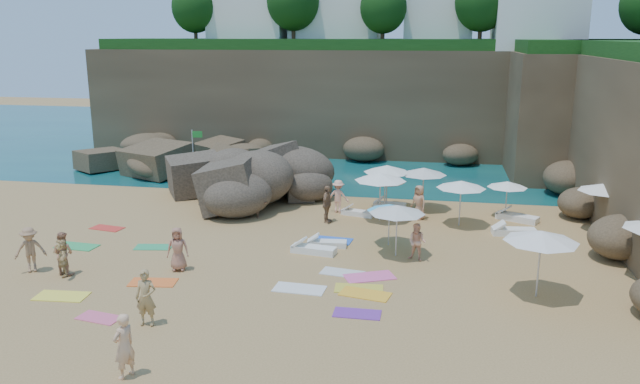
% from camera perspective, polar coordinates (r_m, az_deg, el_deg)
% --- Properties ---
extents(ground, '(120.00, 120.00, 0.00)m').
position_cam_1_polar(ground, '(27.18, -5.33, -5.43)').
color(ground, tan).
rests_on(ground, ground).
extents(seawater, '(120.00, 120.00, 0.00)m').
position_cam_1_polar(seawater, '(55.81, 3.06, 4.78)').
color(seawater, '#0C4751').
rests_on(seawater, ground).
extents(cliff_back, '(44.00, 8.00, 8.00)m').
position_cam_1_polar(cliff_back, '(50.13, 4.65, 8.30)').
color(cliff_back, brown).
rests_on(cliff_back, ground).
extents(cliff_corner, '(10.00, 12.00, 8.00)m').
position_cam_1_polar(cliff_corner, '(45.97, 23.03, 6.69)').
color(cliff_corner, brown).
rests_on(cliff_corner, ground).
extents(rock_promontory, '(12.00, 7.00, 2.00)m').
position_cam_1_polar(rock_promontory, '(45.39, -13.26, 2.24)').
color(rock_promontory, brown).
rests_on(rock_promontory, ground).
extents(clifftop_buildings, '(28.48, 9.48, 7.00)m').
position_cam_1_polar(clifftop_buildings, '(50.62, 6.05, 16.53)').
color(clifftop_buildings, white).
rests_on(clifftop_buildings, cliff_back).
extents(clifftop_trees, '(35.60, 23.82, 4.40)m').
position_cam_1_polar(clifftop_trees, '(44.24, 7.81, 16.85)').
color(clifftop_trees, '#11380F').
rests_on(clifftop_trees, ground).
extents(marina_masts, '(3.10, 0.10, 6.00)m').
position_cam_1_polar(marina_masts, '(59.81, -12.92, 7.97)').
color(marina_masts, white).
rests_on(marina_masts, ground).
extents(rock_outcrop, '(9.08, 7.84, 3.07)m').
position_cam_1_polar(rock_outcrop, '(34.97, -6.88, -1.00)').
color(rock_outcrop, brown).
rests_on(rock_outcrop, ground).
extents(flag_pole, '(0.67, 0.14, 3.45)m').
position_cam_1_polar(flag_pole, '(39.34, -11.40, 3.81)').
color(flag_pole, silver).
rests_on(flag_pole, ground).
extents(parasol_0, '(2.42, 2.42, 2.29)m').
position_cam_1_polar(parasol_0, '(33.37, 9.47, 1.89)').
color(parasol_0, silver).
rests_on(parasol_0, ground).
extents(parasol_1, '(2.39, 2.39, 2.26)m').
position_cam_1_polar(parasol_1, '(30.86, 12.79, 0.68)').
color(parasol_1, silver).
rests_on(parasol_1, ground).
extents(parasol_2, '(2.59, 2.59, 2.45)m').
position_cam_1_polar(parasol_2, '(31.09, 5.55, 1.39)').
color(parasol_2, silver).
rests_on(parasol_2, ground).
extents(parasol_4, '(2.49, 2.49, 2.35)m').
position_cam_1_polar(parasol_4, '(32.10, 24.65, 0.39)').
color(parasol_4, silver).
rests_on(parasol_4, ground).
extents(parasol_5, '(2.51, 2.51, 2.37)m').
position_cam_1_polar(parasol_5, '(33.35, 6.15, 2.12)').
color(parasol_5, silver).
rests_on(parasol_5, ground).
extents(parasol_6, '(2.05, 2.05, 1.94)m').
position_cam_1_polar(parasol_6, '(32.63, 5.96, 1.15)').
color(parasol_6, silver).
rests_on(parasol_6, ground).
extents(parasol_7, '(2.01, 2.01, 1.90)m').
position_cam_1_polar(parasol_7, '(32.91, 16.76, 0.67)').
color(parasol_7, silver).
rests_on(parasol_7, ground).
extents(parasol_9, '(2.36, 2.36, 2.23)m').
position_cam_1_polar(parasol_9, '(26.13, 7.07, -1.58)').
color(parasol_9, silver).
rests_on(parasol_9, ground).
extents(parasol_10, '(1.99, 1.99, 1.88)m').
position_cam_1_polar(parasol_10, '(27.54, 6.37, -1.42)').
color(parasol_10, silver).
rests_on(parasol_10, ground).
extents(parasol_11, '(2.61, 2.61, 2.46)m').
position_cam_1_polar(parasol_11, '(23.15, 19.58, -3.83)').
color(parasol_11, silver).
rests_on(parasol_11, ground).
extents(lounger_0, '(1.79, 0.73, 0.27)m').
position_cam_1_polar(lounger_0, '(33.98, 6.39, -1.20)').
color(lounger_0, white).
rests_on(lounger_0, ground).
extents(lounger_1, '(1.78, 0.97, 0.26)m').
position_cam_1_polar(lounger_1, '(32.36, 3.48, -1.93)').
color(lounger_1, white).
rests_on(lounger_1, ground).
extents(lounger_2, '(2.06, 0.88, 0.31)m').
position_cam_1_polar(lounger_2, '(30.58, 17.30, -3.48)').
color(lounger_2, white).
rests_on(lounger_2, ground).
extents(lounger_3, '(1.99, 0.91, 0.30)m').
position_cam_1_polar(lounger_3, '(26.81, -0.58, -5.31)').
color(lounger_3, white).
rests_on(lounger_3, ground).
extents(lounger_4, '(2.14, 1.55, 0.32)m').
position_cam_1_polar(lounger_4, '(32.90, 17.59, -2.26)').
color(lounger_4, white).
rests_on(lounger_4, ground).
extents(lounger_5, '(1.77, 0.72, 0.27)m').
position_cam_1_polar(lounger_5, '(27.63, 0.64, -4.74)').
color(lounger_5, white).
rests_on(lounger_5, ground).
extents(towel_1, '(1.56, 0.97, 0.03)m').
position_cam_1_polar(towel_1, '(22.25, -19.54, -10.78)').
color(towel_1, '#E75A80').
rests_on(towel_1, ground).
extents(towel_2, '(1.85, 1.10, 0.03)m').
position_cam_1_polar(towel_2, '(24.60, -15.02, -7.98)').
color(towel_2, orange).
rests_on(towel_2, ground).
extents(towel_3, '(1.71, 1.06, 0.03)m').
position_cam_1_polar(towel_3, '(28.52, -14.98, -4.89)').
color(towel_3, '#2D9D60').
rests_on(towel_3, ground).
extents(towel_4, '(1.91, 1.06, 0.03)m').
position_cam_1_polar(towel_4, '(24.42, -22.56, -8.78)').
color(towel_4, '#FFEC43').
rests_on(towel_4, ground).
extents(towel_5, '(1.78, 1.09, 0.03)m').
position_cam_1_polar(towel_5, '(24.71, 2.05, -7.39)').
color(towel_5, silver).
rests_on(towel_5, ground).
extents(towel_6, '(1.60, 0.80, 0.03)m').
position_cam_1_polar(towel_6, '(21.33, 3.41, -11.04)').
color(towel_6, '#71309C').
rests_on(towel_6, ground).
extents(towel_7, '(1.68, 1.04, 0.03)m').
position_cam_1_polar(towel_7, '(31.90, -18.88, -3.15)').
color(towel_7, red).
rests_on(towel_7, ground).
extents(towel_8, '(1.97, 1.12, 0.03)m').
position_cam_1_polar(towel_8, '(28.46, 1.02, -4.42)').
color(towel_8, blue).
rests_on(towel_8, ground).
extents(towel_9, '(2.14, 1.68, 0.03)m').
position_cam_1_polar(towel_9, '(24.37, 4.55, -7.74)').
color(towel_9, pink).
rests_on(towel_9, ground).
extents(towel_10, '(1.94, 1.24, 0.03)m').
position_cam_1_polar(towel_10, '(22.83, 4.15, -9.29)').
color(towel_10, yellow).
rests_on(towel_10, ground).
extents(towel_11, '(1.88, 1.05, 0.03)m').
position_cam_1_polar(towel_11, '(29.67, -21.32, -4.65)').
color(towel_11, green).
rests_on(towel_11, ground).
extents(towel_12, '(1.84, 1.03, 0.03)m').
position_cam_1_polar(towel_12, '(23.27, 3.57, -8.81)').
color(towel_12, gold).
rests_on(towel_12, ground).
extents(towel_13, '(1.94, 1.05, 0.03)m').
position_cam_1_polar(towel_13, '(23.22, -1.89, -8.83)').
color(towel_13, white).
rests_on(towel_13, ground).
extents(person_stand_1, '(0.93, 0.77, 1.73)m').
position_cam_1_polar(person_stand_1, '(26.26, -22.44, -5.19)').
color(person_stand_1, '#B27959').
rests_on(person_stand_1, ground).
extents(person_stand_2, '(1.18, 0.62, 1.74)m').
position_cam_1_polar(person_stand_2, '(32.69, 1.69, -0.40)').
color(person_stand_2, '#F6A98B').
rests_on(person_stand_2, ground).
extents(person_stand_3, '(0.61, 1.15, 1.88)m').
position_cam_1_polar(person_stand_3, '(30.92, 0.65, -1.12)').
color(person_stand_3, '#8E6747').
rests_on(person_stand_3, ground).
extents(person_stand_4, '(0.96, 0.92, 1.76)m').
position_cam_1_polar(person_stand_4, '(31.88, 9.04, -0.93)').
color(person_stand_4, tan).
rests_on(person_stand_4, ground).
extents(person_stand_5, '(1.47, 0.47, 1.57)m').
position_cam_1_polar(person_stand_5, '(31.94, -6.05, -0.98)').
color(person_stand_5, tan).
rests_on(person_stand_5, ground).
extents(person_stand_6, '(0.68, 0.80, 1.87)m').
position_cam_1_polar(person_stand_6, '(18.13, -17.49, -13.27)').
color(person_stand_6, '#EBB285').
rests_on(person_stand_6, ground).
extents(person_lie_0, '(1.95, 2.14, 0.48)m').
position_cam_1_polar(person_lie_0, '(27.22, -24.83, -6.17)').
color(person_lie_0, '#A27651').
rests_on(person_lie_0, ground).
extents(person_lie_2, '(1.26, 1.89, 0.46)m').
position_cam_1_polar(person_lie_2, '(25.52, -12.80, -6.51)').
color(person_lie_2, '#AB6E55').
rests_on(person_lie_2, ground).
extents(person_lie_3, '(2.00, 1.99, 0.39)m').
position_cam_1_polar(person_lie_3, '(26.33, -22.39, -6.69)').
color(person_lie_3, tan).
rests_on(person_lie_3, ground).
extents(person_lie_4, '(0.82, 1.91, 0.44)m').
position_cam_1_polar(person_lie_4, '(21.18, -15.49, -11.12)').
color(person_lie_4, '#A78753').
rests_on(person_lie_4, ground).
extents(person_lie_5, '(1.19, 1.73, 0.59)m').
position_cam_1_polar(person_lie_5, '(26.17, 8.83, -5.64)').
color(person_lie_5, '#FBB48E').
rests_on(person_lie_5, ground).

